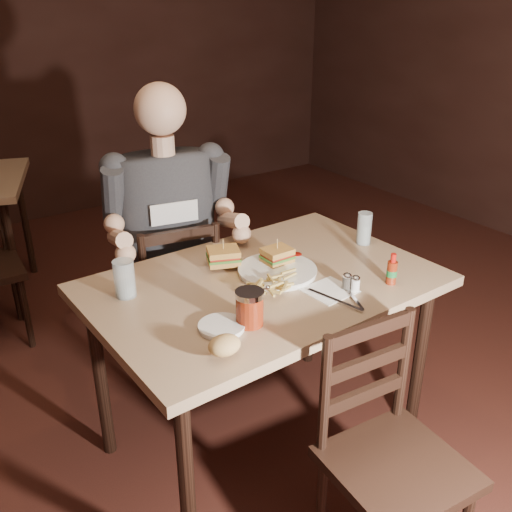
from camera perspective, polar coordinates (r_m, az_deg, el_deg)
room_shell at (r=1.61m, az=4.05°, el=12.73°), size 7.00×7.00×7.00m
main_table at (r=2.14m, az=0.76°, el=-4.27°), size 1.28×0.87×0.77m
chair_far at (r=2.70m, az=-8.31°, el=-4.41°), size 0.47×0.50×0.85m
chair_near at (r=1.90m, az=13.96°, el=-19.82°), size 0.43×0.46×0.85m
diner at (r=2.45m, az=-8.70°, el=5.33°), size 0.64×0.54×0.98m
dinner_plate at (r=2.15m, az=2.16°, el=-1.58°), size 0.30×0.30×0.02m
sandwich_left at (r=2.18m, az=-3.29°, el=0.50°), size 0.15×0.14×0.10m
sandwich_right at (r=2.18m, az=2.13°, el=0.45°), size 0.11×0.09×0.10m
fries_pile at (r=2.01m, az=2.14°, el=-2.71°), size 0.25×0.18×0.04m
ketchup_dollop at (r=2.26m, az=4.07°, el=0.17°), size 0.04×0.04×0.01m
glass_left at (r=2.02m, az=-13.02°, el=-2.23°), size 0.07×0.07×0.13m
glass_right at (r=2.43m, az=10.78°, el=2.74°), size 0.06×0.06×0.14m
hot_sauce at (r=2.12m, az=13.46°, el=-1.26°), size 0.04×0.04×0.12m
salt_shaker at (r=2.05m, az=9.91°, el=-2.78°), size 0.03×0.03×0.06m
pepper_shaker at (r=2.06m, az=9.07°, el=-2.58°), size 0.03×0.03×0.06m
syrup_dispenser at (r=1.81m, az=-0.64°, el=-5.21°), size 0.10×0.10×0.12m
napkin at (r=2.05m, az=7.37°, el=-3.44°), size 0.17×0.16×0.00m
knife at (r=1.98m, az=7.90°, el=-4.37°), size 0.07×0.23×0.01m
fork at (r=2.00m, az=9.80°, el=-4.22°), size 0.07×0.15×0.00m
side_plate at (r=1.82m, az=-3.46°, el=-7.14°), size 0.15×0.15×0.01m
bread_roll at (r=1.67m, az=-3.17°, el=-8.90°), size 0.10×0.08×0.06m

